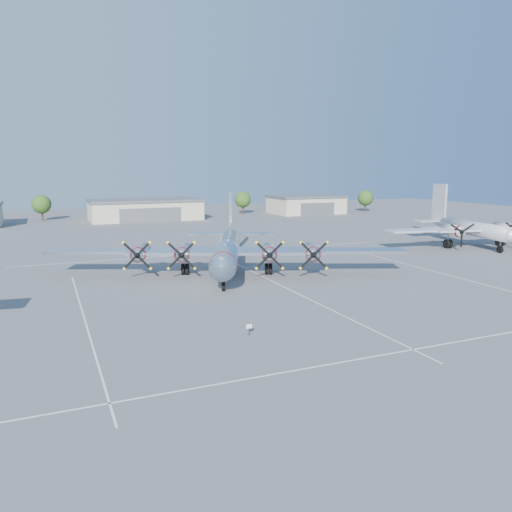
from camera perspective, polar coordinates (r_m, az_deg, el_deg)
name	(u,v)px	position (r m, az deg, el deg)	size (l,w,h in m)	color
ground	(283,286)	(57.40, 3.11, -3.50)	(260.00, 260.00, 0.00)	#57575A
parking_lines	(290,290)	(55.88, 3.91, -3.88)	(60.00, 50.08, 0.01)	silver
hangar_center	(145,209)	(134.71, -12.54, 5.22)	(28.60, 14.60, 5.40)	beige
hangar_east	(306,204)	(151.09, 5.73, 5.90)	(20.60, 14.60, 5.40)	beige
tree_west	(42,204)	(140.31, -23.31, 5.45)	(4.80, 4.80, 6.64)	#382619
tree_east	(243,200)	(148.77, -1.52, 6.47)	(4.80, 4.80, 6.64)	#382619
tree_far_east	(366,198)	(159.99, 12.41, 6.49)	(4.80, 4.80, 6.64)	#382619
main_bomber_b29	(228,271)	(65.64, -3.26, -1.78)	(45.07, 30.83, 9.97)	white
twin_engine_east	(469,246)	(94.63, 23.16, 1.06)	(32.98, 23.71, 10.46)	#B8B9BE
info_placard	(249,328)	(40.76, -0.80, -8.18)	(0.49, 0.05, 0.94)	black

